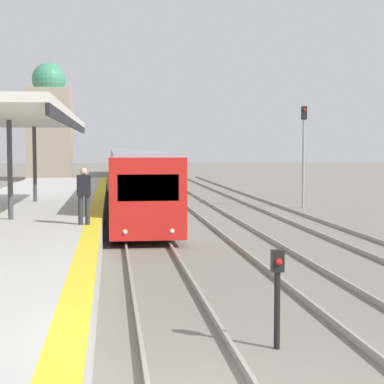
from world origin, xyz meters
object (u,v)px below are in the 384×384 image
object	(u,v)px
signal_mast_far	(304,145)
person_on_platform	(84,192)
signal_post_near	(277,287)
train_near	(126,166)

from	to	relation	value
signal_mast_far	person_on_platform	bearing A→B (deg)	-127.56
signal_post_near	signal_mast_far	world-z (taller)	signal_mast_far
person_on_platform	signal_post_near	xyz separation A→B (m)	(3.45, -8.91, -0.93)
signal_post_near	signal_mast_far	xyz separation A→B (m)	(7.54, 23.20, 2.36)
train_near	signal_post_near	size ratio (longest dim) A/B	38.24
person_on_platform	signal_post_near	distance (m)	9.60
train_near	signal_mast_far	distance (m)	20.55
train_near	person_on_platform	bearing A→B (deg)	-93.45
person_on_platform	train_near	size ratio (longest dim) A/B	0.03
person_on_platform	signal_mast_far	bearing A→B (deg)	52.44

